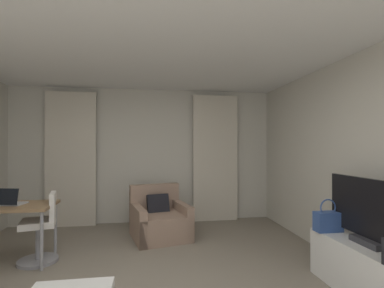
{
  "coord_description": "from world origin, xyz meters",
  "views": [
    {
      "loc": [
        0.06,
        -2.63,
        1.49
      ],
      "look_at": [
        0.66,
        1.33,
        1.52
      ],
      "focal_mm": 26.47,
      "sensor_mm": 36.0,
      "label": 1
    }
  ],
  "objects": [
    {
      "name": "tv_flatscreen",
      "position": [
        2.21,
        -0.15,
        0.83
      ],
      "size": [
        0.2,
        1.12,
        0.65
      ],
      "color": "#333338",
      "rests_on": "tv_console"
    },
    {
      "name": "handbag_primary",
      "position": [
        2.07,
        0.32,
        0.64
      ],
      "size": [
        0.3,
        0.14,
        0.37
      ],
      "color": "#335193",
      "rests_on": "tv_console"
    },
    {
      "name": "tv_console",
      "position": [
        2.21,
        -0.15,
        0.26
      ],
      "size": [
        0.51,
        1.26,
        0.52
      ],
      "color": "white",
      "rests_on": "ground"
    },
    {
      "name": "wall_window",
      "position": [
        0.0,
        3.03,
        1.3
      ],
      "size": [
        5.12,
        0.06,
        2.6
      ],
      "color": "beige",
      "rests_on": "ground"
    },
    {
      "name": "ceiling",
      "position": [
        0.0,
        0.0,
        2.63
      ],
      "size": [
        5.12,
        6.12,
        0.06
      ],
      "primitive_type": "cube",
      "color": "white",
      "rests_on": "wall_left"
    },
    {
      "name": "desk_chair",
      "position": [
        -1.31,
        1.26,
        0.39
      ],
      "size": [
        0.48,
        0.48,
        0.88
      ],
      "color": "gray",
      "rests_on": "ground"
    },
    {
      "name": "desk",
      "position": [
        -1.78,
        1.24,
        0.68
      ],
      "size": [
        1.24,
        0.61,
        0.75
      ],
      "color": "olive",
      "rests_on": "ground"
    },
    {
      "name": "curtain_right_panel",
      "position": [
        1.38,
        2.9,
        1.25
      ],
      "size": [
        0.9,
        0.06,
        2.5
      ],
      "color": "beige",
      "rests_on": "ground"
    },
    {
      "name": "laptop",
      "position": [
        -1.68,
        1.23,
        0.79
      ],
      "size": [
        0.36,
        0.3,
        0.22
      ],
      "color": "#ADADB2",
      "rests_on": "desk"
    },
    {
      "name": "armchair",
      "position": [
        0.23,
        2.02,
        0.27
      ],
      "size": [
        1.03,
        1.05,
        0.82
      ],
      "color": "#997A66",
      "rests_on": "ground"
    },
    {
      "name": "curtain_left_panel",
      "position": [
        -1.38,
        2.9,
        1.25
      ],
      "size": [
        0.9,
        0.06,
        2.5
      ],
      "color": "beige",
      "rests_on": "ground"
    }
  ]
}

